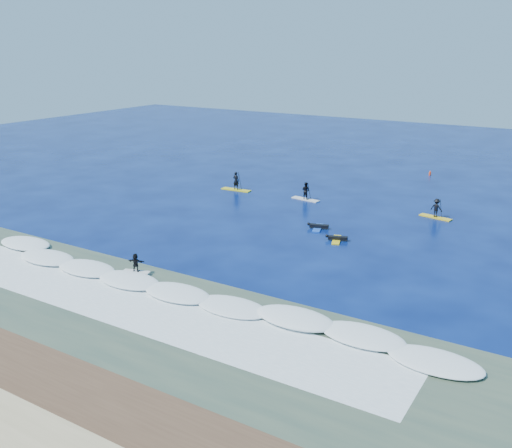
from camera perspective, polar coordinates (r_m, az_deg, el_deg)
The scene contains 12 objects.
ground at distance 44.83m, azimuth -0.46°, elevation -2.12°, with size 160.00×160.00×0.00m, color #030E40.
wet_sand_strip at distance 30.55m, azimuth -23.02°, elevation -13.59°, with size 90.00×5.00×0.08m, color #493222.
shallow_water at distance 34.70m, azimuth -12.95°, elevation -8.70°, with size 90.00×13.00×0.01m, color #334539.
breaking_wave at distance 37.34m, azimuth -8.67°, elevation -6.50°, with size 40.00×6.00×0.30m, color white.
whitewater at distance 35.34m, azimuth -11.82°, elevation -8.13°, with size 34.00×5.00×0.02m, color silver.
sup_paddler_left at distance 61.61m, azimuth -2.01°, elevation 4.06°, with size 3.40×1.01×2.36m.
sup_paddler_center at distance 57.91m, azimuth 4.99°, elevation 3.18°, with size 3.08×1.16×2.11m.
sup_paddler_right at distance 54.13m, azimuth 17.59°, elevation 1.41°, with size 3.04×1.33×2.07m.
prone_paddler_near at distance 46.27m, azimuth 8.08°, elevation -1.45°, with size 1.78×2.35×0.48m.
prone_paddler_far at distance 49.06m, azimuth 6.22°, elevation -0.27°, with size 1.85×2.43×0.49m.
wave_surfer at distance 39.78m, azimuth -11.93°, elevation -3.92°, with size 1.98×1.06×1.38m.
marker_buoy at distance 71.90m, azimuth 17.01°, elevation 4.88°, with size 0.26×0.26×0.62m.
Camera 1 is at (22.41, -35.78, 15.08)m, focal length 40.00 mm.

